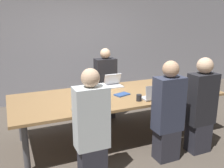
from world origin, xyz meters
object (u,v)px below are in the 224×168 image
object	(u,v)px
person_near_midright	(168,113)
stapler	(99,99)
laptop_far_center	(113,83)
cup_near_midright	(139,98)
person_far_center	(106,85)
laptop_near_left	(86,107)
person_near_right	(201,107)
laptop_near_right	(179,90)
cup_far_center	(100,87)
laptop_near_midright	(153,95)
person_near_left	(92,128)

from	to	relation	value
person_near_midright	stapler	bearing A→B (deg)	-44.43
laptop_far_center	cup_near_midright	world-z (taller)	laptop_far_center
laptop_far_center	person_far_center	bearing A→B (deg)	89.60
cup_near_midright	laptop_near_left	bearing A→B (deg)	-173.63
person_near_right	laptop_far_center	bearing A→B (deg)	-59.61
laptop_near_right	cup_near_midright	distance (m)	0.75
cup_far_center	stapler	world-z (taller)	cup_far_center
person_near_right	person_near_midright	xyz separation A→B (m)	(-0.57, 0.00, -0.01)
laptop_near_midright	cup_near_midright	world-z (taller)	laptop_near_midright
person_near_right	cup_near_midright	bearing A→B (deg)	-31.58
laptop_far_center	laptop_near_midright	size ratio (longest dim) A/B	0.97
person_near_midright	stapler	distance (m)	1.03
person_near_left	laptop_near_left	bearing A→B (deg)	-99.39
person_far_center	person_near_midright	bearing A→B (deg)	-82.67
laptop_far_center	laptop_near_left	bearing A→B (deg)	-129.86
person_near_right	person_near_left	world-z (taller)	person_near_right
person_far_center	person_near_right	distance (m)	1.92
cup_near_midright	stapler	size ratio (longest dim) A/B	0.64
laptop_near_left	cup_near_midright	size ratio (longest dim) A/B	3.67
laptop_near_right	person_near_midright	distance (m)	0.75
laptop_far_center	laptop_near_right	bearing A→B (deg)	-48.29
person_near_right	laptop_near_midright	bearing A→B (deg)	-40.33
person_near_right	cup_near_midright	world-z (taller)	person_near_right
person_near_left	stapler	size ratio (longest dim) A/B	9.09
laptop_far_center	person_near_right	size ratio (longest dim) A/B	0.22
person_far_center	laptop_near_right	size ratio (longest dim) A/B	4.08
laptop_near_midright	person_near_midright	distance (m)	0.47
laptop_far_center	cup_far_center	world-z (taller)	laptop_far_center
cup_near_midright	person_near_midright	bearing A→B (deg)	-67.22
laptop_far_center	person_near_midright	size ratio (longest dim) A/B	0.22
person_near_right	cup_near_midright	xyz separation A→B (m)	(-0.77, 0.47, 0.10)
laptop_far_center	laptop_near_left	world-z (taller)	laptop_far_center
person_near_left	person_near_right	bearing A→B (deg)	-179.02
laptop_near_right	person_near_midright	world-z (taller)	person_near_midright
cup_near_midright	cup_far_center	bearing A→B (deg)	109.74
cup_far_center	person_near_right	xyz separation A→B (m)	(1.07, -1.31, -0.09)
laptop_near_right	person_near_left	size ratio (longest dim) A/B	0.24
cup_near_midright	laptop_near_midright	bearing A→B (deg)	-5.26
cup_far_center	stapler	xyz separation A→B (m)	(-0.24, -0.59, -0.01)
cup_far_center	person_near_right	size ratio (longest dim) A/B	0.06
laptop_near_right	cup_near_midright	world-z (taller)	laptop_near_right
laptop_near_right	laptop_near_left	distance (m)	1.60
person_far_center	laptop_near_left	xyz separation A→B (m)	(-0.83, -1.37, 0.14)
stapler	person_near_right	bearing A→B (deg)	-9.52
person_near_left	laptop_near_right	bearing A→B (deg)	-162.62
laptop_far_center	cup_near_midright	bearing A→B (deg)	-88.05
stapler	cup_near_midright	bearing A→B (deg)	-5.58
laptop_near_right	laptop_near_midright	bearing A→B (deg)	4.71
cup_far_center	laptop_near_midright	distance (m)	1.01
laptop_near_midright	stapler	bearing A→B (deg)	-19.39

